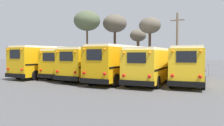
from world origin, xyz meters
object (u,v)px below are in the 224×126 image
Objects in this scene: bare_tree_0 at (138,37)px; bare_tree_2 at (87,21)px; bare_tree_3 at (115,24)px; school_bus_0 at (54,60)px; utility_pole at (177,42)px; school_bus_5 at (189,63)px; school_bus_4 at (154,64)px; bare_tree_1 at (150,26)px; school_bus_2 at (100,62)px; school_bus_3 at (123,62)px; school_bus_1 at (78,62)px.

bare_tree_0 is 8.44m from bare_tree_2.
bare_tree_3 is (3.04, 4.01, -0.13)m from bare_tree_2.
utility_pole reaches higher than school_bus_0.
utility_pole is at bearing 103.96° from school_bus_5.
school_bus_4 is 1.29× the size of bare_tree_1.
school_bus_4 is at bearing -66.78° from bare_tree_0.
school_bus_2 is at bearing -122.75° from utility_pole.
school_bus_0 reaches higher than school_bus_2.
school_bus_5 is 19.91m from bare_tree_2.
school_bus_2 is at bearing 166.07° from school_bus_3.
utility_pole is 6.70m from bare_tree_0.
bare_tree_2 is at bearing 148.86° from school_bus_5.
school_bus_5 is at bearing -76.04° from utility_pole.
school_bus_0 is 1.71× the size of bare_tree_0.
school_bus_2 is 1.74× the size of bare_tree_0.
school_bus_0 is at bearing 176.27° from school_bus_4.
bare_tree_3 reaches higher than school_bus_1.
school_bus_0 is at bearing 179.91° from school_bus_2.
school_bus_0 is at bearing 175.21° from school_bus_3.
bare_tree_0 is (-5.60, 13.05, 3.51)m from school_bus_4.
utility_pole is 0.86× the size of bare_tree_3.
school_bus_5 is at bearing -54.62° from bare_tree_0.
utility_pole is 1.05× the size of bare_tree_1.
bare_tree_0 is at bearing 133.00° from bare_tree_1.
bare_tree_1 reaches higher than school_bus_4.
school_bus_4 is (8.69, -1.14, -0.01)m from school_bus_1.
school_bus_4 is (11.58, -0.75, -0.17)m from school_bus_0.
school_bus_1 is 1.05× the size of bare_tree_3.
bare_tree_1 is at bearing -3.13° from bare_tree_2.
bare_tree_0 reaches higher than school_bus_5.
school_bus_4 is 14.63m from bare_tree_0.
bare_tree_1 is at bearing -32.25° from bare_tree_3.
bare_tree_3 reaches higher than utility_pole.
bare_tree_3 is (1.27, 14.15, 5.78)m from school_bus_0.
school_bus_0 is 2.93m from school_bus_1.
bare_tree_2 reaches higher than bare_tree_0.
school_bus_3 is 11.25m from bare_tree_1.
school_bus_3 reaches higher than school_bus_4.
school_bus_1 is 5.90m from school_bus_3.
school_bus_1 is at bearing 179.75° from school_bus_5.
bare_tree_3 is at bearing 96.72° from school_bus_1.
bare_tree_0 is 0.67× the size of bare_tree_2.
bare_tree_1 is (-3.61, -0.24, 2.20)m from utility_pole.
school_bus_3 is at bearing -108.01° from utility_pole.
utility_pole reaches higher than bare_tree_1.
school_bus_0 is 1.10× the size of school_bus_4.
school_bus_3 reaches higher than school_bus_2.
bare_tree_0 is (3.09, 11.91, 3.50)m from school_bus_1.
utility_pole is 14.35m from bare_tree_2.
school_bus_0 is at bearing -80.15° from bare_tree_2.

